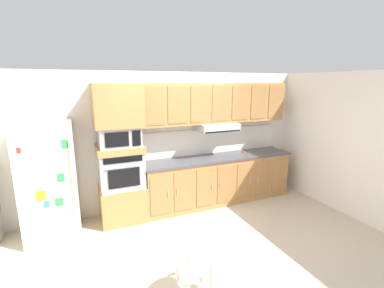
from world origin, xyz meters
TOP-DOWN VIEW (x-y plane):
  - ground_plane at (0.00, 0.00)m, footprint 9.60×9.60m
  - back_kitchen_wall at (0.00, 1.11)m, footprint 6.20×0.12m
  - side_panel_right at (2.80, 0.00)m, footprint 0.12×7.10m
  - refrigerator at (-2.00, 0.68)m, footprint 0.76×0.73m
  - oven_base_cabinet at (-0.94, 0.75)m, footprint 0.74×0.62m
  - built_in_oven at (-0.94, 0.75)m, footprint 0.70×0.62m
  - appliance_mid_shelf at (-0.94, 0.75)m, footprint 0.74×0.62m
  - microwave at (-0.94, 0.75)m, footprint 0.64×0.54m
  - appliance_upper_cabinet at (-0.94, 0.75)m, footprint 0.74×0.62m
  - lower_cabinet_run at (0.91, 0.75)m, footprint 2.95×0.63m
  - countertop_slab at (0.91, 0.75)m, footprint 2.99×0.64m
  - backsplash_panel at (0.91, 1.04)m, footprint 2.99×0.02m
  - upper_cabinet_with_hood at (0.90, 0.87)m, footprint 2.95×0.48m
  - screwdriver at (1.54, 0.84)m, footprint 0.14×0.13m
  - dog at (-0.54, -1.44)m, footprint 0.69×0.58m

SIDE VIEW (x-z plane):
  - ground_plane at x=0.00m, z-range 0.00..0.00m
  - oven_base_cabinet at x=-0.94m, z-range 0.00..0.60m
  - lower_cabinet_run at x=0.91m, z-range 0.00..0.88m
  - dog at x=-0.54m, z-range 0.12..0.78m
  - refrigerator at x=-2.00m, z-range 0.00..1.76m
  - countertop_slab at x=0.91m, z-range 0.88..0.92m
  - built_in_oven at x=-0.94m, z-range 0.60..1.20m
  - screwdriver at x=1.54m, z-range 0.92..0.95m
  - backsplash_panel at x=0.91m, z-range 0.92..1.42m
  - back_kitchen_wall at x=0.00m, z-range 0.00..2.50m
  - side_panel_right at x=2.80m, z-range 0.00..2.50m
  - appliance_mid_shelf at x=-0.94m, z-range 1.20..1.30m
  - microwave at x=-0.94m, z-range 1.30..1.62m
  - upper_cabinet_with_hood at x=0.90m, z-range 1.46..2.34m
  - appliance_upper_cabinet at x=-0.94m, z-range 1.62..2.30m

